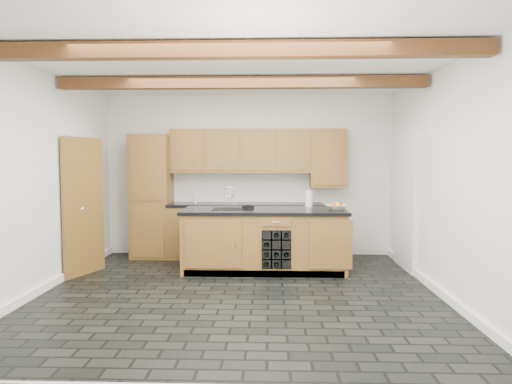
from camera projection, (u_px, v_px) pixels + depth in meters
ground at (238, 295)px, 5.66m from camera, size 5.00×5.00×0.00m
room_shell at (235, 171)px, 6.08m from camera, size 5.01×5.00×5.00m
back_cabinetry at (226, 200)px, 7.83m from camera, size 3.65×0.62×2.20m
island at (265, 240)px, 6.90m from camera, size 2.48×0.96×0.93m
faucet at (228, 207)px, 6.93m from camera, size 0.45×0.40×0.34m
kitchen_scale at (248, 207)px, 6.99m from camera, size 0.19×0.15×0.05m
fruit_bowl at (336, 207)px, 6.82m from camera, size 0.37×0.37×0.07m
fruit_cluster at (336, 205)px, 6.81m from camera, size 0.16×0.17×0.07m
paper_towel at (309, 199)px, 7.19m from camera, size 0.11×0.11×0.26m
mug at (195, 201)px, 7.79m from camera, size 0.13×0.13×0.09m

